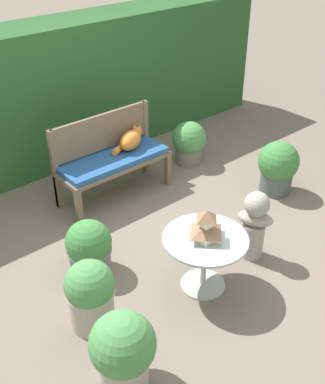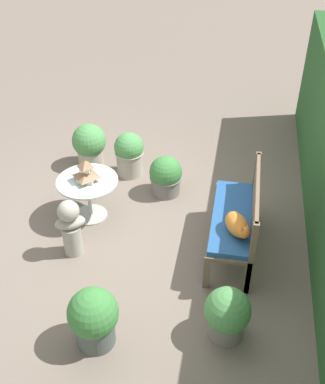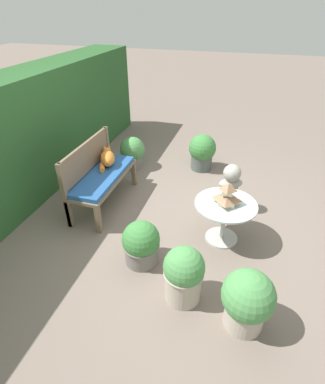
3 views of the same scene
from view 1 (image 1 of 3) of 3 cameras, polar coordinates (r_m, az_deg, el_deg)
name	(u,v)px [view 1 (image 1 of 3)]	position (r m, az deg, el deg)	size (l,w,h in m)	color
ground	(168,245)	(4.63, 0.63, -6.31)	(30.00, 30.00, 0.00)	#75665B
foliage_hedge_back	(42,98)	(5.89, -14.11, 10.80)	(6.40, 0.70, 1.65)	#285628
garden_bench	(114,163)	(5.18, -5.75, 3.43)	(1.24, 0.46, 0.47)	brown
bench_backrest	(102,137)	(5.23, -7.22, 6.46)	(1.24, 0.06, 0.89)	brown
cat	(131,140)	(5.28, -3.81, 6.19)	(0.46, 0.33, 0.22)	orange
patio_table	(205,248)	(3.97, 5.04, -6.66)	(0.70, 0.70, 0.51)	#B7B7B2
pagoda_birdhouse	(206,227)	(3.83, 5.20, -4.09)	(0.25, 0.25, 0.26)	silver
garden_bust	(255,223)	(4.38, 10.86, -3.60)	(0.31, 0.37, 0.68)	#A39E93
potted_plant_hedge_corner	(189,142)	(5.90, 3.15, 5.91)	(0.42, 0.42, 0.53)	slate
potted_plant_patio_mid	(123,350)	(3.36, -4.72, -18.20)	(0.45, 0.45, 0.60)	#ADA393
potted_plant_table_near	(89,248)	(4.26, -8.70, -6.56)	(0.41, 0.41, 0.51)	slate
potted_plant_path_edge	(278,167)	(5.42, 13.51, 2.93)	(0.45, 0.45, 0.60)	#4C5651
potted_plant_bench_left	(90,294)	(3.74, -8.54, -11.88)	(0.38, 0.38, 0.60)	#ADA393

